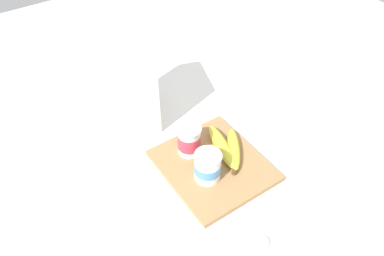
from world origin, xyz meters
TOP-DOWN VIEW (x-y plane):
  - ground_plane at (0.00, 0.00)m, footprint 2.40×2.40m
  - cutting_board at (0.00, 0.00)m, footprint 0.28×0.25m
  - cereal_box at (0.29, 0.06)m, footprint 0.19×0.13m
  - yogurt_cup_front at (-0.03, 0.04)m, footprint 0.07×0.07m
  - yogurt_cup_back at (0.07, 0.03)m, footprint 0.07×0.07m
  - banana_bunch at (0.01, -0.05)m, footprint 0.17×0.11m
  - spoon at (-0.23, 0.02)m, footprint 0.08×0.12m

SIDE VIEW (x-z plane):
  - ground_plane at x=0.00m, z-range 0.00..0.00m
  - spoon at x=-0.23m, z-range 0.00..0.01m
  - cutting_board at x=0.00m, z-range 0.00..0.01m
  - banana_bunch at x=0.01m, z-range 0.01..0.05m
  - yogurt_cup_front at x=-0.03m, z-range 0.01..0.10m
  - yogurt_cup_back at x=0.07m, z-range 0.01..0.10m
  - cereal_box at x=0.29m, z-range 0.00..0.27m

